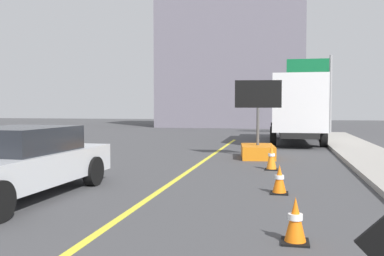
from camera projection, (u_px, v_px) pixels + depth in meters
The scene contains 9 objects.
lane_center_stripe at pixel (76, 248), 5.36m from camera, with size 0.14×36.00×0.01m, color yellow.
arrow_board_trailer at pixel (258, 144), 14.77m from camera, with size 1.60×1.92×2.70m.
box_truck at pixel (296, 107), 20.91m from camera, with size 2.58×7.54×3.20m.
pickup_car at pixel (13, 162), 8.32m from camera, with size 2.19×4.88×1.38m.
highway_guide_sign at pixel (318, 81), 26.66m from camera, with size 2.79×0.18×5.00m.
far_building_block at pixel (232, 66), 37.93m from camera, with size 12.50×6.64×10.81m, color slate.
traffic_cone_mid_lane at pixel (295, 221), 5.55m from camera, with size 0.36×0.36×0.61m.
traffic_cone_far_lane at pixel (279, 179), 8.71m from camera, with size 0.36×0.36×0.60m.
traffic_cone_curbside at pixel (272, 157), 11.99m from camera, with size 0.36×0.36×0.76m.
Camera 1 is at (2.54, 1.15, 1.79)m, focal length 39.78 mm.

